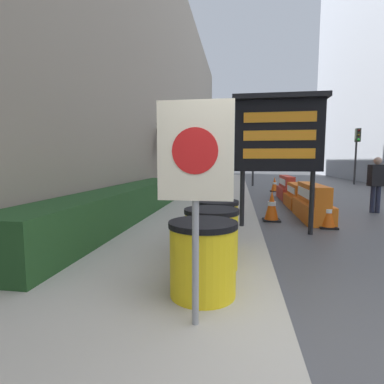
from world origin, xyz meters
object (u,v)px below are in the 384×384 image
(barrel_drum_middle, at_px, (211,238))
(traffic_cone_near, at_px, (274,184))
(warning_sign, at_px, (195,169))
(message_board, at_px, (278,135))
(traffic_light_far_side, at_px, (357,144))
(traffic_cone_mid, at_px, (272,206))
(traffic_cone_far, at_px, (328,213))
(jersey_barrier_orange_near, at_px, (312,204))
(jersey_barrier_orange_far, at_px, (297,197))
(pedestrian_worker, at_px, (376,180))
(barrel_drum_back, at_px, (216,225))
(traffic_light_near_curb, at_px, (254,144))
(barrel_drum_foreground, at_px, (203,258))
(jersey_barrier_red_striped, at_px, (286,189))

(barrel_drum_middle, distance_m, traffic_cone_near, 11.68)
(warning_sign, height_order, traffic_cone_near, warning_sign)
(message_board, relative_size, traffic_light_far_side, 0.82)
(traffic_cone_mid, distance_m, traffic_cone_far, 1.37)
(traffic_cone_far, height_order, traffic_light_far_side, traffic_light_far_side)
(barrel_drum_middle, relative_size, jersey_barrier_orange_near, 0.37)
(jersey_barrier_orange_far, height_order, traffic_cone_near, jersey_barrier_orange_far)
(traffic_cone_near, bearing_deg, pedestrian_worker, -68.65)
(jersey_barrier_orange_far, bearing_deg, barrel_drum_back, -112.18)
(traffic_cone_near, xyz_separation_m, traffic_light_near_curb, (-0.93, 3.08, 2.14))
(barrel_drum_middle, xyz_separation_m, jersey_barrier_orange_far, (2.29, 6.45, -0.19))
(warning_sign, xyz_separation_m, traffic_light_far_side, (7.78, 18.11, 1.10))
(barrel_drum_foreground, bearing_deg, pedestrian_worker, 55.97)
(jersey_barrier_orange_near, height_order, jersey_barrier_orange_far, jersey_barrier_orange_near)
(jersey_barrier_orange_near, distance_m, traffic_cone_far, 1.02)
(traffic_cone_near, height_order, pedestrian_worker, pedestrian_worker)
(barrel_drum_back, xyz_separation_m, traffic_cone_near, (2.15, 10.66, -0.17))
(jersey_barrier_orange_far, relative_size, traffic_cone_near, 2.33)
(traffic_light_far_side, height_order, pedestrian_worker, traffic_light_far_side)
(warning_sign, bearing_deg, pedestrian_worker, 58.26)
(barrel_drum_back, distance_m, traffic_light_near_curb, 13.93)
(barrel_drum_middle, bearing_deg, barrel_drum_back, 90.39)
(jersey_barrier_orange_near, distance_m, jersey_barrier_orange_far, 2.12)
(jersey_barrier_red_striped, relative_size, traffic_light_near_curb, 0.57)
(barrel_drum_back, bearing_deg, pedestrian_worker, 47.96)
(traffic_cone_near, xyz_separation_m, pedestrian_worker, (2.26, -5.77, 0.62))
(jersey_barrier_orange_near, bearing_deg, barrel_drum_back, -123.15)
(jersey_barrier_red_striped, bearing_deg, traffic_cone_near, 93.01)
(traffic_light_far_side, bearing_deg, jersey_barrier_orange_near, -113.91)
(jersey_barrier_red_striped, bearing_deg, pedestrian_worker, -54.59)
(traffic_cone_mid, bearing_deg, pedestrian_worker, 28.40)
(jersey_barrier_red_striped, xyz_separation_m, traffic_cone_mid, (-1.08, -4.69, -0.02))
(warning_sign, bearing_deg, message_board, 74.01)
(jersey_barrier_orange_near, xyz_separation_m, traffic_light_far_side, (5.48, 12.35, 2.18))
(barrel_drum_foreground, relative_size, jersey_barrier_orange_far, 0.47)
(barrel_drum_foreground, distance_m, jersey_barrier_orange_near, 5.66)
(jersey_barrier_orange_near, xyz_separation_m, traffic_cone_far, (0.12, -1.01, -0.07))
(traffic_cone_near, height_order, traffic_cone_far, traffic_cone_near)
(jersey_barrier_orange_far, distance_m, pedestrian_worker, 2.32)
(traffic_cone_far, bearing_deg, barrel_drum_foreground, -120.24)
(jersey_barrier_orange_far, xyz_separation_m, pedestrian_worker, (2.11, -0.74, 0.63))
(barrel_drum_back, bearing_deg, traffic_light_far_side, 63.90)
(jersey_barrier_red_striped, distance_m, traffic_cone_mid, 4.82)
(barrel_drum_foreground, height_order, traffic_cone_far, barrel_drum_foreground)
(barrel_drum_middle, distance_m, traffic_light_far_side, 18.52)
(barrel_drum_middle, height_order, jersey_barrier_orange_far, barrel_drum_middle)
(barrel_drum_back, relative_size, traffic_cone_far, 1.13)
(traffic_cone_near, bearing_deg, jersey_barrier_red_striped, -86.99)
(warning_sign, distance_m, traffic_light_near_curb, 16.06)
(traffic_light_near_curb, bearing_deg, barrel_drum_middle, -94.77)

